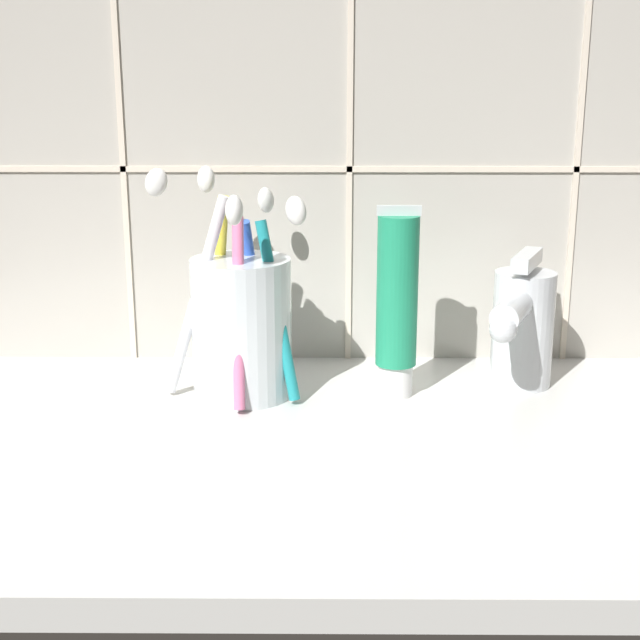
{
  "coord_description": "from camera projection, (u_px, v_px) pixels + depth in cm",
  "views": [
    {
      "loc": [
        -0.49,
        -58.84,
        27.09
      ],
      "look_at": [
        -0.96,
        3.85,
        9.87
      ],
      "focal_mm": 50.0,
      "sensor_mm": 36.0,
      "label": 1
    }
  ],
  "objects": [
    {
      "name": "sink_counter",
      "position": [
        333.0,
        454.0,
        0.64
      ],
      "size": [
        78.91,
        39.77,
        2.0
      ],
      "primitive_type": "cube",
      "color": "silver",
      "rests_on": "ground"
    },
    {
      "name": "tile_wall_backsplash",
      "position": [
        333.0,
        97.0,
        0.77
      ],
      "size": [
        88.91,
        1.72,
        50.69
      ],
      "color": "#B7B2A8",
      "rests_on": "ground"
    },
    {
      "name": "toothbrush_cup",
      "position": [
        247.0,
        322.0,
        0.71
      ],
      "size": [
        13.11,
        12.77,
        18.56
      ],
      "color": "silver",
      "rests_on": "sink_counter"
    },
    {
      "name": "toothpaste_tube",
      "position": [
        403.0,
        303.0,
        0.71
      ],
      "size": [
        3.46,
        3.29,
        15.48
      ],
      "color": "white",
      "rests_on": "sink_counter"
    },
    {
      "name": "sink_faucet",
      "position": [
        527.0,
        324.0,
        0.73
      ],
      "size": [
        6.63,
        11.03,
        11.25
      ],
      "rotation": [
        0.0,
        0.0,
        -1.98
      ],
      "color": "silver",
      "rests_on": "sink_counter"
    }
  ]
}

